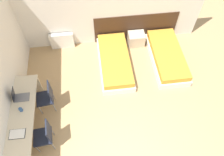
# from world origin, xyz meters

# --- Properties ---
(wall_back) EXTENTS (5.85, 0.05, 2.70)m
(wall_back) POSITION_xyz_m (0.00, 4.15, 1.35)
(wall_back) COLOR silver
(wall_back) RESTS_ON ground_plane
(wall_left) EXTENTS (0.05, 5.13, 2.70)m
(wall_left) POSITION_xyz_m (-2.45, 2.06, 1.35)
(wall_left) COLOR silver
(wall_left) RESTS_ON ground_plane
(headboard_panel) EXTENTS (2.59, 0.03, 0.96)m
(headboard_panel) POSITION_xyz_m (0.97, 4.12, 0.48)
(headboard_panel) COLOR #382316
(headboard_panel) RESTS_ON ground_plane
(bed_near_window) EXTENTS (0.91, 2.00, 0.39)m
(bed_near_window) POSITION_xyz_m (0.18, 3.08, 0.19)
(bed_near_window) COLOR silver
(bed_near_window) RESTS_ON ground_plane
(bed_near_door) EXTENTS (0.91, 2.00, 0.39)m
(bed_near_door) POSITION_xyz_m (1.76, 3.08, 0.19)
(bed_near_door) COLOR silver
(bed_near_door) RESTS_ON ground_plane
(nightstand) EXTENTS (0.51, 0.39, 0.42)m
(nightstand) POSITION_xyz_m (0.97, 3.89, 0.21)
(nightstand) COLOR beige
(nightstand) RESTS_ON ground_plane
(radiator) EXTENTS (0.72, 0.12, 0.55)m
(radiator) POSITION_xyz_m (-1.35, 4.03, 0.28)
(radiator) COLOR silver
(radiator) RESTS_ON ground_plane
(desk) EXTENTS (0.55, 2.07, 0.74)m
(desk) POSITION_xyz_m (-2.15, 1.44, 0.58)
(desk) COLOR beige
(desk) RESTS_ON ground_plane
(chair_near_laptop) EXTENTS (0.45, 0.45, 0.94)m
(chair_near_laptop) POSITION_xyz_m (-1.66, 1.95, 0.52)
(chair_near_laptop) COLOR black
(chair_near_laptop) RESTS_ON ground_plane
(chair_near_notebook) EXTENTS (0.44, 0.44, 0.94)m
(chair_near_notebook) POSITION_xyz_m (-1.66, 0.96, 0.52)
(chair_near_notebook) COLOR black
(chair_near_notebook) RESTS_ON ground_plane
(laptop) EXTENTS (0.35, 0.23, 0.35)m
(laptop) POSITION_xyz_m (-2.23, 1.84, 0.82)
(laptop) COLOR slate
(laptop) RESTS_ON desk
(open_notebook) EXTENTS (0.34, 0.23, 0.02)m
(open_notebook) POSITION_xyz_m (-2.19, 0.96, 0.75)
(open_notebook) COLOR black
(open_notebook) RESTS_ON desk
(mug) EXTENTS (0.08, 0.08, 0.09)m
(mug) POSITION_xyz_m (-2.16, 1.51, 0.79)
(mug) COLOR #2D5184
(mug) RESTS_ON desk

